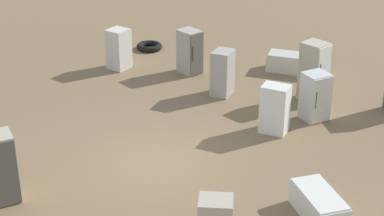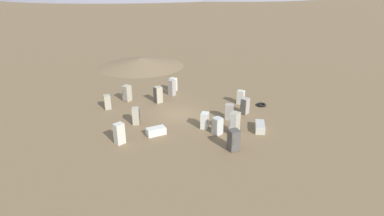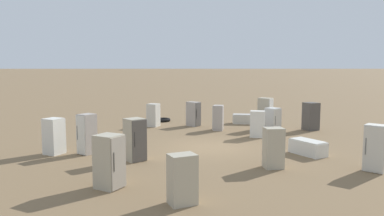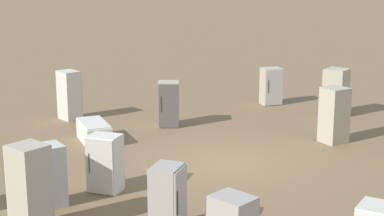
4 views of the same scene
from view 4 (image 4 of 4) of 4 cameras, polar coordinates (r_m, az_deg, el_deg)
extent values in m
plane|color=brown|center=(18.17, 3.01, -4.88)|extent=(1000.00, 1000.00, 0.00)
cube|color=silver|center=(20.24, -8.71, -2.17)|extent=(1.77, 1.46, 0.60)
cube|color=silver|center=(20.16, -8.74, -1.29)|extent=(1.70, 1.40, 0.04)
cube|color=#B2A88E|center=(25.02, 7.03, 1.94)|extent=(0.82, 0.91, 1.42)
cube|color=#BCB7AD|center=(24.75, 7.31, 1.80)|extent=(0.33, 0.67, 1.37)
cylinder|color=#2D2D2D|center=(24.61, 6.79, 1.92)|extent=(0.02, 0.02, 0.50)
cube|color=#B2A88E|center=(21.70, -2.09, 0.36)|extent=(0.68, 0.77, 1.54)
cube|color=#56514C|center=(21.39, -2.11, 0.17)|extent=(0.13, 0.66, 1.48)
cylinder|color=#2D2D2D|center=(21.35, -2.76, 0.35)|extent=(0.02, 0.02, 0.54)
cube|color=silver|center=(15.34, -12.69, -5.88)|extent=(0.96, 0.97, 1.47)
cube|color=beige|center=(15.66, -13.14, -5.50)|extent=(0.47, 0.54, 1.41)
cylinder|color=#2D2D2D|center=(15.74, -12.34, -5.07)|extent=(0.02, 0.02, 0.52)
cube|color=silver|center=(16.02, -7.71, -4.88)|extent=(0.73, 0.88, 1.44)
cube|color=beige|center=(15.76, -8.23, -5.21)|extent=(0.20, 0.73, 1.38)
cylinder|color=#2D2D2D|center=(15.84, -9.15, -4.88)|extent=(0.02, 0.02, 0.50)
cube|color=#B2A88E|center=(13.98, -14.19, -6.97)|extent=(0.96, 0.98, 1.92)
cube|color=silver|center=(14.28, -15.10, -6.58)|extent=(0.56, 0.39, 1.85)
cylinder|color=#2D2D2D|center=(14.39, -14.42, -5.97)|extent=(0.02, 0.02, 0.67)
cube|color=#B2A88E|center=(20.31, 12.53, -0.62)|extent=(0.98, 0.98, 1.74)
cube|color=#56514C|center=(20.57, 11.82, -0.40)|extent=(0.45, 0.55, 1.67)
cylinder|color=#2D2D2D|center=(20.73, 12.26, -0.06)|extent=(0.02, 0.02, 0.61)
cube|color=#A89E93|center=(13.53, -2.25, -8.18)|extent=(0.83, 0.70, 1.51)
cube|color=#BCB7AD|center=(13.43, -1.03, -8.35)|extent=(0.69, 0.18, 1.45)
cylinder|color=#2D2D2D|center=(13.17, -1.29, -8.45)|extent=(0.02, 0.02, 0.53)
cube|color=beige|center=(23.01, -10.87, 1.13)|extent=(0.92, 0.93, 1.73)
cube|color=beige|center=(23.16, -10.21, 1.25)|extent=(0.49, 0.56, 1.66)
cylinder|color=#2D2D2D|center=(22.94, -9.82, 1.37)|extent=(0.02, 0.02, 0.60)
cube|color=#B2A88E|center=(23.68, 12.67, 1.38)|extent=(0.98, 0.99, 1.71)
cube|color=gray|center=(23.83, 11.82, 1.50)|extent=(0.62, 0.36, 1.64)
cylinder|color=#2D2D2D|center=(24.05, 12.01, 1.81)|extent=(0.02, 0.02, 0.60)
camera|label=1|loc=(31.91, -2.48, 18.86)|focal=60.00mm
camera|label=2|loc=(31.91, -57.84, 18.34)|focal=28.00mm
camera|label=3|loc=(34.68, 7.16, 10.48)|focal=35.00mm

